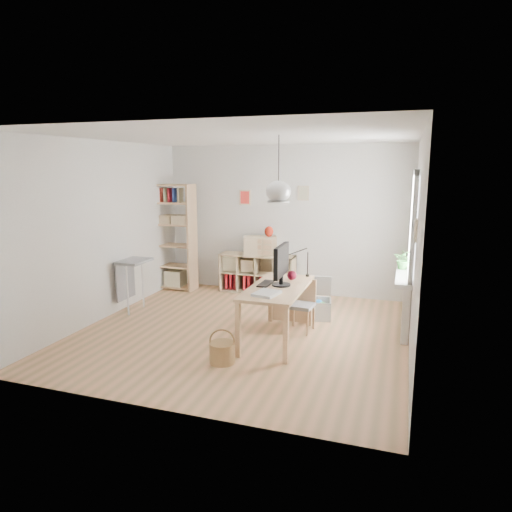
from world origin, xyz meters
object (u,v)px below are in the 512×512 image
(monitor, at_px, (281,263))
(drawer_chest, at_px, (260,246))
(cube_shelf, at_px, (257,276))
(storage_chest, at_px, (313,304))
(desk, at_px, (277,293))
(tall_bookshelf, at_px, (173,233))
(chair, at_px, (301,302))

(monitor, distance_m, drawer_chest, 2.36)
(cube_shelf, bearing_deg, drawer_chest, -29.05)
(storage_chest, bearing_deg, desk, -112.80)
(drawer_chest, bearing_deg, tall_bookshelf, 169.12)
(desk, xyz_separation_m, chair, (0.22, 0.48, -0.24))
(cube_shelf, distance_m, storage_chest, 1.69)
(storage_chest, bearing_deg, cube_shelf, 129.68)
(monitor, bearing_deg, storage_chest, 76.64)
(cube_shelf, height_order, tall_bookshelf, tall_bookshelf)
(desk, xyz_separation_m, cube_shelf, (-1.02, 2.23, -0.36))
(storage_chest, relative_size, monitor, 1.16)
(cube_shelf, xyz_separation_m, storage_chest, (1.28, -1.10, -0.10))
(chair, distance_m, monitor, 0.79)
(tall_bookshelf, bearing_deg, chair, -27.65)
(storage_chest, relative_size, drawer_chest, 1.22)
(cube_shelf, relative_size, storage_chest, 1.91)
(desk, relative_size, drawer_chest, 2.50)
(drawer_chest, bearing_deg, chair, -74.85)
(cube_shelf, xyz_separation_m, chair, (1.24, -1.75, 0.12))
(drawer_chest, bearing_deg, monitor, -84.50)
(desk, bearing_deg, chair, 65.08)
(tall_bookshelf, xyz_separation_m, monitor, (2.62, -1.89, -0.03))
(drawer_chest, bearing_deg, storage_chest, -60.31)
(tall_bookshelf, height_order, drawer_chest, tall_bookshelf)
(chair, height_order, drawer_chest, drawer_chest)
(chair, distance_m, drawer_chest, 2.13)
(chair, relative_size, monitor, 1.16)
(desk, xyz_separation_m, monitor, (0.03, 0.06, 0.40))
(tall_bookshelf, distance_m, drawer_chest, 1.67)
(desk, distance_m, chair, 0.58)
(chair, xyz_separation_m, storage_chest, (0.04, 0.66, -0.22))
(cube_shelf, bearing_deg, chair, -54.63)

